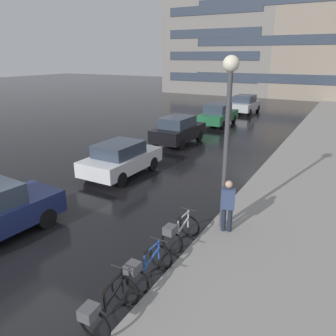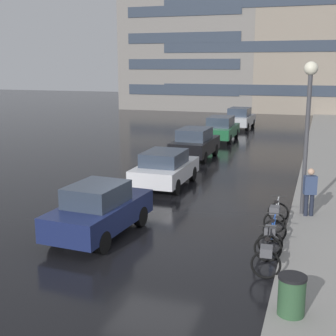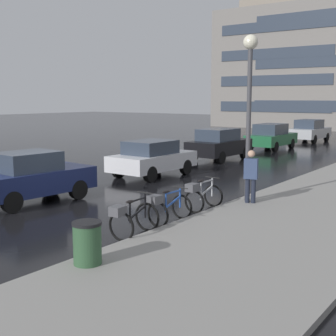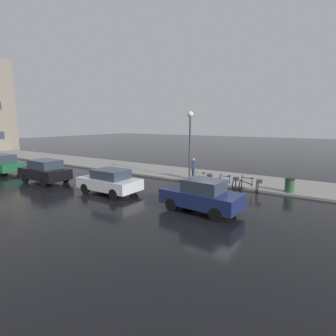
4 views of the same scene
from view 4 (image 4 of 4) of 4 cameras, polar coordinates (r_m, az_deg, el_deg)
The scene contains 12 objects.
ground_plane at distance 14.66m, azimuth 10.06°, elevation -7.44°, with size 140.00×140.00×0.00m, color black.
sidewalk_kerb at distance 24.75m, azimuth -6.09°, elevation -0.11°, with size 4.80×60.00×0.14m, color gray.
bicycle_nearest at distance 17.29m, azimuth 17.64°, elevation -3.45°, with size 0.80×1.38×1.01m.
bicycle_second at distance 17.68m, azimuth 13.10°, elevation -2.97°, with size 0.71×1.37×0.92m.
bicycle_third at distance 18.28m, azimuth 7.74°, elevation -2.37°, with size 0.70×1.35×0.94m.
car_navy at distance 12.93m, azimuth 7.30°, elevation -6.01°, with size 1.98×4.01×1.63m.
car_white at distance 16.46m, azimuth -12.57°, elevation -2.82°, with size 1.93×3.94×1.52m.
car_black at distance 21.03m, azimuth -25.20°, elevation -0.61°, with size 1.93×3.97×1.67m.
car_green at distance 26.77m, azimuth -32.57°, elevation 0.77°, with size 1.90×4.30×1.64m.
pedestrian at distance 19.57m, azimuth 5.51°, elevation -0.01°, with size 0.45×0.35×1.75m.
streetlamp at distance 19.20m, azimuth 4.82°, elevation 7.60°, with size 0.44×0.44×5.14m.
trash_bin at distance 17.59m, azimuth 24.92°, elevation -3.67°, with size 0.57×0.57×0.97m.
Camera 4 is at (-12.96, -5.32, 4.31)m, focal length 28.00 mm.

